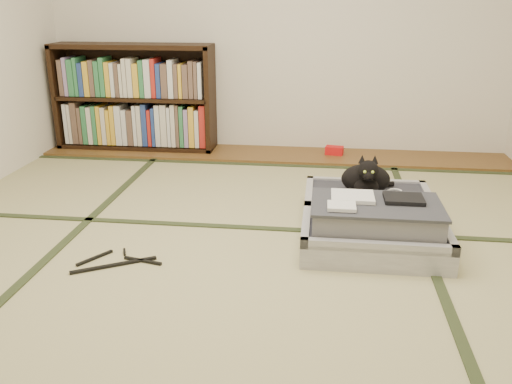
# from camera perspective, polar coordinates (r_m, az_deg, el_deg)

# --- Properties ---
(floor) EXTENTS (4.50, 4.50, 0.00)m
(floor) POSITION_cam_1_polar(r_m,az_deg,el_deg) (2.89, -1.86, -6.98)
(floor) COLOR tan
(floor) RESTS_ON ground
(wood_strip) EXTENTS (4.00, 0.50, 0.02)m
(wood_strip) POSITION_cam_1_polar(r_m,az_deg,el_deg) (4.74, 1.87, 3.99)
(wood_strip) COLOR brown
(wood_strip) RESTS_ON ground
(red_item) EXTENTS (0.16, 0.11, 0.07)m
(red_item) POSITION_cam_1_polar(r_m,az_deg,el_deg) (4.74, 8.25, 4.36)
(red_item) COLOR red
(red_item) RESTS_ON wood_strip
(tatami_borders) EXTENTS (4.00, 4.50, 0.01)m
(tatami_borders) POSITION_cam_1_polar(r_m,az_deg,el_deg) (3.33, -0.55, -3.12)
(tatami_borders) COLOR #2D381E
(tatami_borders) RESTS_ON ground
(bookcase) EXTENTS (1.40, 0.32, 0.92)m
(bookcase) POSITION_cam_1_polar(r_m,az_deg,el_deg) (4.97, -12.62, 9.49)
(bookcase) COLOR black
(bookcase) RESTS_ON wood_strip
(suitcase) EXTENTS (0.77, 1.03, 0.30)m
(suitcase) POSITION_cam_1_polar(r_m,az_deg,el_deg) (3.17, 12.04, -2.74)
(suitcase) COLOR #B4B5B9
(suitcase) RESTS_ON floor
(cat) EXTENTS (0.34, 0.35, 0.28)m
(cat) POSITION_cam_1_polar(r_m,az_deg,el_deg) (3.39, 11.53, 1.39)
(cat) COLOR black
(cat) RESTS_ON suitcase
(cable_coil) EXTENTS (0.11, 0.11, 0.03)m
(cable_coil) POSITION_cam_1_polar(r_m,az_deg,el_deg) (3.47, 14.36, -0.02)
(cable_coil) COLOR white
(cable_coil) RESTS_ON suitcase
(hanger) EXTENTS (0.44, 0.31, 0.01)m
(hanger) POSITION_cam_1_polar(r_m,az_deg,el_deg) (2.92, -14.47, -7.14)
(hanger) COLOR black
(hanger) RESTS_ON floor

